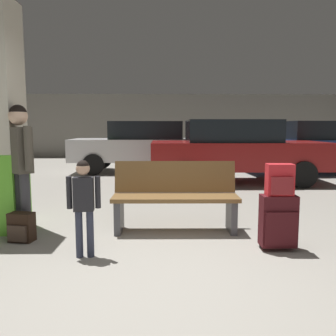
{
  "coord_description": "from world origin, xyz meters",
  "views": [
    {
      "loc": [
        0.13,
        -2.81,
        1.33
      ],
      "look_at": [
        0.18,
        1.3,
        0.85
      ],
      "focal_mm": 37.15,
      "sensor_mm": 36.0,
      "label": 1
    }
  ],
  "objects": [
    {
      "name": "adult",
      "position": [
        -1.61,
        1.4,
        0.99
      ],
      "size": [
        0.42,
        0.41,
        1.6
      ],
      "color": "#38383D",
      "rests_on": "ground_plane"
    },
    {
      "name": "parked_car_far",
      "position": [
        -0.5,
        7.69,
        0.81
      ],
      "size": [
        4.14,
        1.87,
        1.51
      ],
      "color": "silver",
      "rests_on": "ground_plane"
    },
    {
      "name": "garage_back_wall",
      "position": [
        0.0,
        12.86,
        1.4
      ],
      "size": [
        18.0,
        0.12,
        2.8
      ],
      "primitive_type": "cube",
      "color": "gray",
      "rests_on": "ground_plane"
    },
    {
      "name": "bench",
      "position": [
        0.28,
        1.61,
        0.44
      ],
      "size": [
        1.6,
        0.54,
        0.89
      ],
      "color": "brown",
      "rests_on": "ground_plane"
    },
    {
      "name": "backpack_bright",
      "position": [
        1.38,
        0.85,
        0.77
      ],
      "size": [
        0.29,
        0.2,
        0.34
      ],
      "color": "red",
      "rests_on": "suitcase"
    },
    {
      "name": "suitcase",
      "position": [
        1.38,
        0.85,
        0.32
      ],
      "size": [
        0.38,
        0.23,
        0.6
      ],
      "color": "#471419",
      "rests_on": "ground_plane"
    },
    {
      "name": "parked_car_near",
      "position": [
        1.87,
        5.53,
        0.81
      ],
      "size": [
        4.1,
        1.8,
        1.51
      ],
      "color": "maroon",
      "rests_on": "ground_plane"
    },
    {
      "name": "ground_plane",
      "position": [
        0.0,
        4.0,
        -0.05
      ],
      "size": [
        18.0,
        18.0,
        0.1
      ],
      "primitive_type": "cube",
      "color": "gray"
    },
    {
      "name": "parked_car_side",
      "position": [
        4.58,
        7.26,
        0.81
      ],
      "size": [
        4.21,
        2.03,
        1.51
      ],
      "color": "navy",
      "rests_on": "ground_plane"
    },
    {
      "name": "backpack_dark_floor",
      "position": [
        -1.54,
        1.17,
        0.17
      ],
      "size": [
        0.31,
        0.24,
        0.34
      ],
      "color": "black",
      "rests_on": "ground_plane"
    },
    {
      "name": "child",
      "position": [
        -0.68,
        0.67,
        0.62
      ],
      "size": [
        0.34,
        0.2,
        1.0
      ],
      "color": "#33384C",
      "rests_on": "ground_plane"
    }
  ]
}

